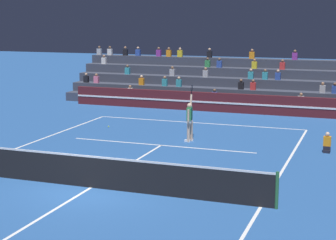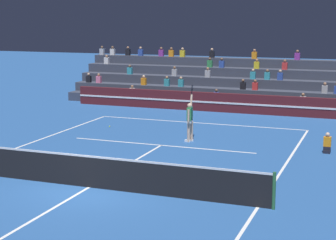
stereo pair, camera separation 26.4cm
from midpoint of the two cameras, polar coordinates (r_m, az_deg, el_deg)
name	(u,v)px [view 1 (the left image)]	position (r m, az deg, el deg)	size (l,w,h in m)	color
ground_plane	(91,188)	(18.39, -8.23, -6.81)	(120.00, 120.00, 0.00)	#285699
court_lines	(91,187)	(18.39, -8.23, -6.80)	(11.10, 23.90, 0.01)	white
tennis_net	(91,171)	(18.24, -8.28, -5.18)	(12.00, 0.10, 1.10)	#2D6B38
sponsor_banner_wall	(217,102)	(32.53, 4.76, 1.80)	(18.00, 0.26, 1.10)	#51191E
bleacher_stand	(232,87)	(36.12, 6.36, 3.38)	(20.84, 4.75, 3.38)	#383D4C
ball_kid_courtside	(327,144)	(23.58, 15.54, -2.41)	(0.30, 0.36, 0.84)	black
tennis_player	(190,119)	(24.63, 1.91, 0.07)	(0.33, 0.90, 2.50)	beige
tennis_ball	(109,127)	(28.11, -6.32, -0.67)	(0.07, 0.07, 0.07)	#C6DB33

